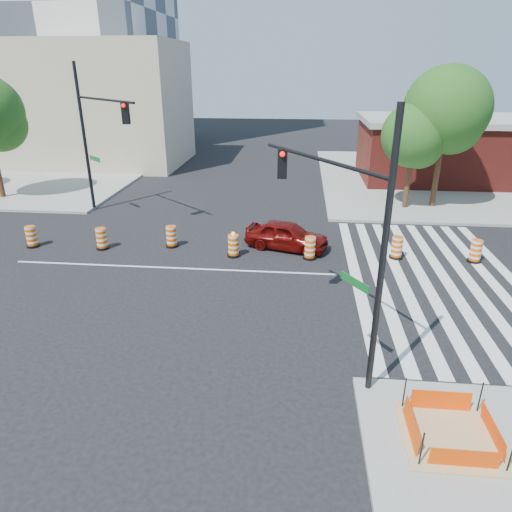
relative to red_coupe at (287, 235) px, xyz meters
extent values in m
plane|color=black|center=(-4.82, -2.75, -0.67)|extent=(120.00, 120.00, 0.00)
cube|color=gray|center=(13.18, 15.25, -0.59)|extent=(22.00, 22.00, 0.15)
cube|color=gray|center=(-22.82, 15.25, -0.59)|extent=(22.00, 22.00, 0.15)
cube|color=silver|center=(2.98, -2.75, -0.66)|extent=(0.45, 13.50, 0.01)
cube|color=silver|center=(3.88, -2.75, -0.66)|extent=(0.45, 13.50, 0.01)
cube|color=silver|center=(4.78, -2.75, -0.66)|extent=(0.45, 13.50, 0.01)
cube|color=silver|center=(5.68, -2.75, -0.66)|extent=(0.45, 13.50, 0.01)
cube|color=silver|center=(6.58, -2.75, -0.66)|extent=(0.45, 13.50, 0.01)
cube|color=silver|center=(7.48, -2.75, -0.66)|extent=(0.45, 13.50, 0.01)
cube|color=silver|center=(8.38, -2.75, -0.66)|extent=(0.45, 13.50, 0.01)
cube|color=silver|center=(-4.82, -2.75, -0.66)|extent=(14.00, 0.12, 0.01)
cube|color=tan|center=(4.18, -11.75, -0.49)|extent=(2.20, 2.20, 0.05)
cube|color=#F44404|center=(4.18, -12.65, -0.24)|extent=(1.44, 0.02, 0.55)
cube|color=#F44404|center=(4.18, -10.85, -0.24)|extent=(1.44, 0.02, 0.55)
cube|color=#F44404|center=(3.28, -11.75, -0.24)|extent=(0.02, 1.44, 0.55)
cube|color=#F44404|center=(5.08, -11.75, -0.24)|extent=(0.02, 1.44, 0.55)
cylinder|color=black|center=(3.28, -12.65, -0.07)|extent=(0.04, 0.04, 0.90)
cylinder|color=black|center=(5.08, -12.65, -0.07)|extent=(0.04, 0.04, 0.90)
cylinder|color=black|center=(3.28, -10.85, -0.07)|extent=(0.04, 0.04, 0.90)
cylinder|color=black|center=(5.08, -10.85, -0.07)|extent=(0.04, 0.04, 0.90)
cube|color=maroon|center=(13.18, 15.25, 1.43)|extent=(16.00, 8.00, 4.20)
cube|color=gray|center=(13.18, 15.25, 3.73)|extent=(16.50, 8.50, 0.40)
cube|color=#BDAD90|center=(-16.82, 19.25, 4.33)|extent=(14.00, 10.00, 10.00)
imported|color=#5D0907|center=(0.00, 0.00, 0.00)|extent=(4.20, 2.63, 1.33)
cylinder|color=black|center=(2.53, -10.12, 3.09)|extent=(0.16, 0.16, 7.22)
cylinder|color=black|center=(1.02, -7.87, 5.08)|extent=(3.10, 4.56, 0.11)
cube|color=black|center=(-0.03, -6.30, 4.62)|extent=(0.29, 0.25, 0.90)
sphere|color=#FF0C0C|center=(-0.03, -6.48, 4.94)|extent=(0.16, 0.16, 0.16)
cube|color=#0C591E|center=(2.03, -9.37, 2.19)|extent=(0.63, 0.92, 0.23)
cylinder|color=black|center=(-11.80, 5.23, 3.55)|extent=(0.18, 0.18, 8.14)
cylinder|color=black|center=(-9.51, 3.21, 5.79)|extent=(4.66, 4.13, 0.12)
cube|color=black|center=(-7.90, 1.80, 5.28)|extent=(0.33, 0.28, 1.02)
sphere|color=#FF0C0C|center=(-7.90, 1.62, 5.64)|extent=(0.18, 0.18, 0.18)
cube|color=#0C591E|center=(-11.03, 4.56, 2.54)|extent=(0.94, 0.84, 0.25)
cylinder|color=#382314|center=(6.89, 7.13, 1.29)|extent=(0.29, 0.29, 3.91)
sphere|color=#204814|center=(6.89, 7.13, 3.73)|extent=(3.66, 3.66, 3.66)
sphere|color=#204814|center=(7.35, 7.41, 3.12)|extent=(2.68, 2.68, 2.68)
sphere|color=#204814|center=(6.52, 6.95, 3.36)|extent=(2.44, 2.44, 2.44)
cylinder|color=#382314|center=(8.60, 7.56, 1.90)|extent=(0.33, 0.33, 5.14)
sphere|color=#204814|center=(8.60, 7.56, 5.11)|extent=(4.82, 4.82, 4.82)
sphere|color=#204814|center=(9.11, 7.87, 4.31)|extent=(3.53, 3.53, 3.53)
sphere|color=#204814|center=(8.19, 7.36, 4.63)|extent=(3.21, 3.21, 3.21)
cylinder|color=black|center=(-12.14, -0.94, -0.62)|extent=(0.60, 0.60, 0.10)
cylinder|color=#F05905|center=(-12.14, -0.94, -0.12)|extent=(0.48, 0.48, 0.95)
cylinder|color=black|center=(-8.70, -0.88, -0.62)|extent=(0.60, 0.60, 0.10)
cylinder|color=#F05905|center=(-8.70, -0.88, -0.12)|extent=(0.48, 0.48, 0.95)
cylinder|color=black|center=(-5.49, -0.28, -0.62)|extent=(0.60, 0.60, 0.10)
cylinder|color=#F05905|center=(-5.49, -0.28, -0.12)|extent=(0.48, 0.48, 0.95)
cylinder|color=black|center=(-2.37, -1.18, -0.62)|extent=(0.60, 0.60, 0.10)
cylinder|color=#F05905|center=(-2.37, -1.18, -0.12)|extent=(0.48, 0.48, 0.95)
sphere|color=#FF990C|center=(-2.37, -1.18, 0.43)|extent=(0.16, 0.16, 0.16)
cylinder|color=black|center=(1.08, -1.12, -0.62)|extent=(0.60, 0.60, 0.10)
cylinder|color=#F05905|center=(1.08, -1.12, -0.12)|extent=(0.48, 0.48, 0.95)
cylinder|color=black|center=(4.96, -0.69, -0.62)|extent=(0.60, 0.60, 0.10)
cylinder|color=#F05905|center=(4.96, -0.69, -0.12)|extent=(0.48, 0.48, 0.95)
cylinder|color=black|center=(8.34, -0.79, -0.62)|extent=(0.60, 0.60, 0.10)
cylinder|color=#F05905|center=(8.34, -0.79, -0.12)|extent=(0.48, 0.48, 0.95)
camera|label=1|loc=(0.52, -20.21, 7.38)|focal=32.00mm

